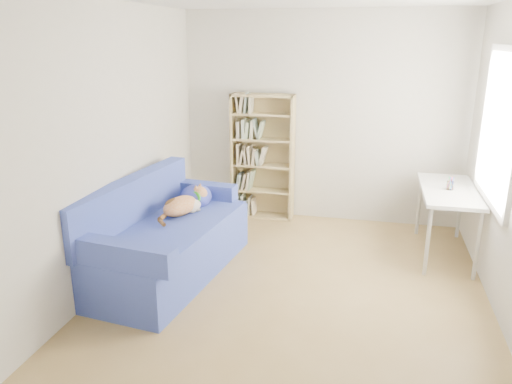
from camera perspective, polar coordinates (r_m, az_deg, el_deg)
ground at (r=4.83m, az=4.42°, el=-10.82°), size 4.00×4.00×0.00m
room_shell at (r=4.33m, az=6.30°, el=8.71°), size 3.54×4.04×2.62m
sofa at (r=5.05m, az=-10.37°, el=-5.25°), size 1.16×2.06×0.96m
bookshelf at (r=6.41m, az=0.76°, el=3.49°), size 0.80×0.25×1.60m
desk at (r=5.64m, az=21.16°, el=-0.36°), size 0.56×1.22×0.75m
pen_cup at (r=5.57m, az=21.31°, el=0.80°), size 0.08×0.08×0.15m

